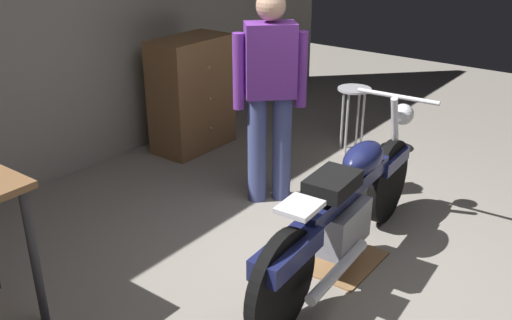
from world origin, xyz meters
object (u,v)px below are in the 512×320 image
Objects in this scene: motorcycle at (346,206)px; shop_stool at (354,102)px; wooden_dresser at (192,94)px; person_standing at (270,90)px.

motorcycle reaches higher than shop_stool.
wooden_dresser is at bearing 123.26° from shop_stool.
shop_stool is 1.57m from wooden_dresser.
shop_stool is (1.32, -0.04, -0.43)m from person_standing.
wooden_dresser is (0.96, 2.23, 0.10)m from motorcycle.
shop_stool is at bearing 23.34° from motorcycle.
motorcycle is 1.31× the size of person_standing.
motorcycle is at bearing -153.06° from shop_stool.
person_standing is 2.61× the size of shop_stool.
shop_stool is (1.82, 0.92, 0.05)m from motorcycle.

